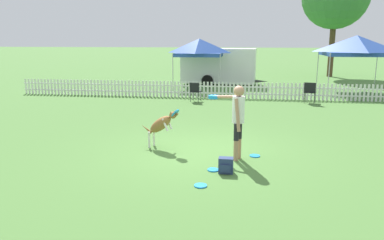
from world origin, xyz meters
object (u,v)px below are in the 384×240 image
object	(u,v)px
frisbee_midfield	(201,186)
canopy_tent_secondary	(199,48)
backpack_on_grass	(226,165)
folding_chair_center	(310,91)
equipment_trailer	(219,66)
canopy_tent_main	(356,46)
handler_person	(237,113)
frisbee_near_dog	(255,156)
leaping_dog	(161,124)
frisbee_near_handler	(213,170)
folding_chair_blue_left	(195,90)

from	to	relation	value
frisbee_midfield	canopy_tent_secondary	distance (m)	14.82
backpack_on_grass	folding_chair_center	size ratio (longest dim) A/B	0.36
equipment_trailer	canopy_tent_main	bearing A→B (deg)	-16.01
handler_person	frisbee_near_dog	xyz separation A→B (m)	(0.45, 0.28, -1.08)
handler_person	backpack_on_grass	size ratio (longest dim) A/B	5.25
leaping_dog	frisbee_near_dog	world-z (taller)	leaping_dog
frisbee_near_handler	folding_chair_center	size ratio (longest dim) A/B	0.27
folding_chair_blue_left	canopy_tent_secondary	size ratio (longest dim) A/B	0.31
frisbee_midfield	equipment_trailer	size ratio (longest dim) A/B	0.05
frisbee_near_handler	folding_chair_blue_left	bearing A→B (deg)	100.50
frisbee_near_handler	backpack_on_grass	size ratio (longest dim) A/B	0.75
equipment_trailer	frisbee_midfield	bearing A→B (deg)	-84.04
folding_chair_center	canopy_tent_main	bearing A→B (deg)	-111.34
frisbee_midfield	folding_chair_center	xyz separation A→B (m)	(3.53, 10.12, 0.54)
frisbee_near_handler	canopy_tent_secondary	bearing A→B (deg)	98.67
canopy_tent_secondary	equipment_trailer	bearing A→B (deg)	63.07
frisbee_midfield	canopy_tent_main	bearing A→B (deg)	65.70
frisbee_near_handler	frisbee_near_dog	distance (m)	1.44
frisbee_near_dog	folding_chair_blue_left	size ratio (longest dim) A/B	0.29
handler_person	equipment_trailer	world-z (taller)	equipment_trailer
folding_chair_center	canopy_tent_main	xyz separation A→B (m)	(2.78, 3.87, 1.87)
leaping_dog	backpack_on_grass	distance (m)	2.41
leaping_dog	frisbee_near_handler	xyz separation A→B (m)	(1.47, -1.48, -0.63)
folding_chair_blue_left	canopy_tent_main	xyz separation A→B (m)	(7.80, 4.20, 1.91)
frisbee_midfield	backpack_on_grass	distance (m)	0.92
leaping_dog	frisbee_midfield	world-z (taller)	leaping_dog
frisbee_near_dog	folding_chair_center	bearing A→B (deg)	72.94
backpack_on_grass	folding_chair_center	world-z (taller)	folding_chair_center
leaping_dog	handler_person	bearing A→B (deg)	90.32
folding_chair_center	canopy_tent_main	distance (m)	5.12
canopy_tent_main	canopy_tent_secondary	bearing A→B (deg)	176.33
handler_person	frisbee_near_handler	xyz separation A→B (m)	(-0.44, -0.85, -1.08)
handler_person	folding_chair_blue_left	bearing A→B (deg)	33.16
frisbee_near_handler	folding_chair_center	distance (m)	9.82
frisbee_near_handler	folding_chair_blue_left	distance (m)	9.03
folding_chair_center	canopy_tent_main	world-z (taller)	canopy_tent_main
handler_person	backpack_on_grass	world-z (taller)	handler_person
folding_chair_center	handler_person	bearing A→B (deg)	85.05
handler_person	frisbee_near_handler	distance (m)	1.45
handler_person	canopy_tent_secondary	xyz separation A→B (m)	(-2.52, 12.75, 1.20)
backpack_on_grass	equipment_trailer	xyz separation A→B (m)	(-1.37, 15.64, 1.00)
backpack_on_grass	leaping_dog	bearing A→B (deg)	137.58
frisbee_midfield	canopy_tent_secondary	bearing A→B (deg)	97.52
frisbee_near_handler	canopy_tent_secondary	xyz separation A→B (m)	(-2.07, 13.60, 2.28)
leaping_dog	equipment_trailer	distance (m)	14.07
leaping_dog	canopy_tent_main	distance (m)	13.99
frisbee_midfield	equipment_trailer	bearing A→B (deg)	93.26
canopy_tent_main	equipment_trailer	bearing A→B (deg)	161.29
handler_person	canopy_tent_secondary	world-z (taller)	canopy_tent_secondary
folding_chair_center	frisbee_midfield	bearing A→B (deg)	85.13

